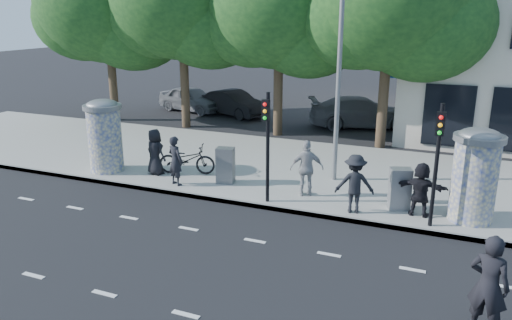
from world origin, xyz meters
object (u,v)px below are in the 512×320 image
at_px(ped_d, 355,184).
at_px(car_left, 192,99).
at_px(cabinet_right, 400,189).
at_px(ad_column_left, 105,134).
at_px(traffic_pole_far, 437,153).
at_px(street_lamp, 340,44).
at_px(car_right, 361,112).
at_px(car_mid, 234,103).
at_px(ped_f, 421,189).
at_px(ped_e, 307,168).
at_px(ped_b, 175,161).
at_px(cabinet_left, 225,165).
at_px(ad_column_right, 475,173).
at_px(traffic_pole_near, 267,137).
at_px(bicycle, 187,159).
at_px(ped_a, 155,152).
at_px(man_road, 489,286).

distance_m(ped_d, car_left, 17.47).
xyz_separation_m(cabinet_right, car_left, (-13.56, 11.58, -0.04)).
height_order(ad_column_left, traffic_pole_far, traffic_pole_far).
bearing_deg(ped_d, cabinet_right, -161.69).
relative_size(street_lamp, car_right, 1.49).
xyz_separation_m(ped_d, car_mid, (-9.50, 12.11, -0.30)).
height_order(ped_f, car_mid, ped_f).
height_order(ped_e, car_mid, ped_e).
xyz_separation_m(ped_b, cabinet_left, (1.46, 0.83, -0.23)).
relative_size(ped_d, car_mid, 0.40).
relative_size(traffic_pole_far, ped_f, 2.14).
relative_size(ped_d, cabinet_left, 1.42).
relative_size(ad_column_right, traffic_pole_near, 0.78).
xyz_separation_m(car_mid, car_right, (7.38, -0.16, 0.06)).
relative_size(car_left, car_mid, 1.00).
height_order(traffic_pole_far, ped_d, traffic_pole_far).
bearing_deg(ped_f, car_right, -68.49).
relative_size(ad_column_left, ad_column_right, 1.00).
height_order(traffic_pole_near, ped_e, traffic_pole_near).
bearing_deg(car_right, cabinet_left, 144.02).
bearing_deg(street_lamp, traffic_pole_far, -39.88).
xyz_separation_m(ped_e, car_left, (-10.68, 11.54, -0.31)).
relative_size(ped_b, ped_d, 0.97).
bearing_deg(ped_d, ped_b, -14.81).
height_order(traffic_pole_far, cabinet_left, traffic_pole_far).
bearing_deg(ped_b, ped_f, -156.67).
bearing_deg(traffic_pole_far, cabinet_left, 170.34).
bearing_deg(ad_column_right, street_lamp, 156.27).
bearing_deg(ad_column_left, ped_b, -6.89).
distance_m(ped_d, bicycle, 6.46).
xyz_separation_m(traffic_pole_far, ped_a, (-9.49, 1.03, -1.25)).
distance_m(ped_b, ped_f, 7.87).
height_order(man_road, bicycle, man_road).
bearing_deg(ped_a, traffic_pole_near, -177.02).
height_order(ped_e, man_road, man_road).
distance_m(ped_d, car_mid, 15.39).
relative_size(cabinet_left, car_mid, 0.28).
height_order(man_road, cabinet_right, man_road).
xyz_separation_m(ped_d, ped_f, (1.79, 0.46, -0.08)).
height_order(traffic_pole_near, bicycle, traffic_pole_near).
bearing_deg(traffic_pole_near, ad_column_right, 8.89).
height_order(cabinet_right, car_right, car_right).
bearing_deg(ad_column_right, ped_b, -176.38).
bearing_deg(traffic_pole_far, ped_d, 174.03).
bearing_deg(car_left, ped_e, -123.41).
distance_m(street_lamp, cabinet_left, 5.51).
relative_size(ped_b, car_right, 0.31).
relative_size(cabinet_left, car_right, 0.23).
xyz_separation_m(cabinet_left, car_mid, (-4.89, 11.18, -0.05)).
distance_m(traffic_pole_near, ped_e, 1.82).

